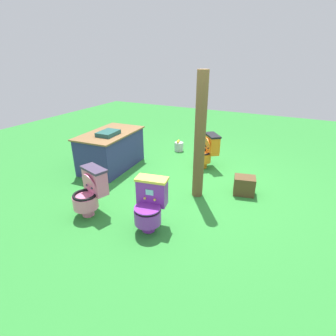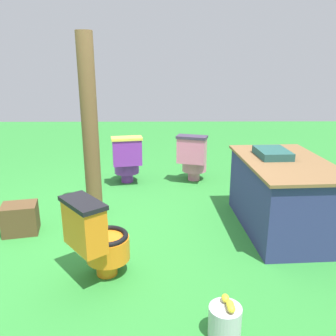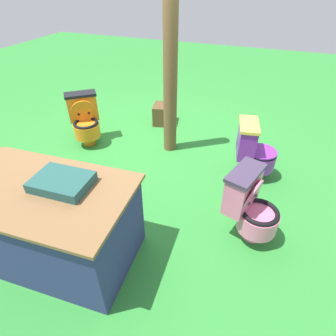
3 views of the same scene
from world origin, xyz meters
name	(u,v)px [view 2 (image 2 of 3)]	position (x,y,z in m)	size (l,w,h in m)	color
ground	(108,227)	(0.00, 0.00, 0.00)	(14.00, 14.00, 0.00)	#2D8433
toilet_orange	(97,237)	(0.95, 0.07, 0.37)	(0.62, 0.64, 0.73)	orange
toilet_pink	(193,157)	(-1.53, 1.05, 0.37)	(0.59, 0.53, 0.73)	pink
toilet_purple	(127,159)	(-1.45, 0.07, 0.37)	(0.56, 0.48, 0.73)	purple
vendor_table	(283,195)	(0.05, 1.89, 0.39)	(1.51, 0.94, 0.85)	navy
wooden_post	(90,130)	(-0.27, -0.19, 1.03)	(0.18, 0.18, 2.06)	brown
small_crate	(20,219)	(0.13, -0.91, 0.16)	(0.28, 0.35, 0.32)	brown
lemon_bucket	(225,321)	(1.63, 1.03, 0.12)	(0.22, 0.22, 0.28)	#B7B7BF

